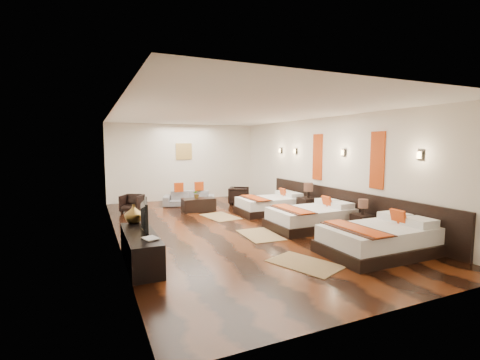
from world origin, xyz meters
name	(u,v)px	position (x,y,z in m)	size (l,w,h in m)	color
floor	(234,227)	(0.00, 0.00, 0.00)	(5.50, 9.50, 0.01)	black
ceiling	(234,114)	(0.00, 0.00, 2.80)	(5.50, 9.50, 0.01)	white
back_wall	(184,162)	(0.00, 4.75, 1.40)	(5.50, 0.01, 2.80)	silver
left_wall	(115,175)	(-2.75, 0.00, 1.40)	(0.01, 9.50, 2.80)	silver
right_wall	(324,168)	(2.75, 0.00, 1.40)	(0.01, 9.50, 2.80)	silver
headboard_panel	(342,207)	(2.71, -0.80, 0.45)	(0.08, 6.60, 0.90)	black
bed_near	(379,239)	(1.70, -3.02, 0.28)	(2.13, 1.34, 0.81)	black
bed_mid	(312,218)	(1.70, -0.89, 0.27)	(2.04, 1.28, 0.78)	black
bed_far	(271,205)	(1.69, 1.15, 0.25)	(1.93, 1.21, 0.74)	black
nightstand_a	(362,222)	(2.44, -1.81, 0.28)	(0.41, 0.41, 0.81)	black
nightstand_b	(308,205)	(2.44, 0.31, 0.34)	(0.49, 0.49, 0.97)	black
jute_mat_near	(305,264)	(0.08, -2.92, 0.01)	(0.75, 1.20, 0.01)	olive
jute_mat_mid	(260,235)	(0.25, -0.94, 0.01)	(0.75, 1.20, 0.01)	olive
jute_mat_far	(220,217)	(0.12, 1.27, 0.01)	(0.75, 1.20, 0.01)	olive
tv_console	(141,249)	(-2.50, -1.76, 0.28)	(0.50, 1.80, 0.55)	black
tv	(141,215)	(-2.45, -1.55, 0.81)	(0.91, 0.12, 0.52)	black
book	(145,240)	(-2.50, -2.27, 0.56)	(0.21, 0.28, 0.03)	black
figurine	(134,214)	(-2.50, -0.94, 0.73)	(0.35, 0.35, 0.36)	brown
sofa	(189,198)	(-0.20, 3.37, 0.25)	(1.68, 0.66, 0.49)	gray
armchair_left	(132,203)	(-2.10, 2.99, 0.27)	(0.58, 0.60, 0.54)	black
armchair_right	(239,196)	(1.43, 2.91, 0.30)	(0.64, 0.66, 0.60)	black
coffee_table	(199,205)	(-0.20, 2.32, 0.20)	(1.00, 0.50, 0.40)	black
table_plant	(197,194)	(-0.25, 2.35, 0.54)	(0.25, 0.22, 0.28)	#29561C
orange_panel_a	(377,160)	(2.73, -1.90, 1.70)	(0.04, 0.40, 1.30)	#D86014
orange_panel_b	(318,157)	(2.73, 0.30, 1.70)	(0.04, 0.40, 1.30)	#D86014
sconce_near	(420,155)	(2.70, -3.00, 1.85)	(0.07, 0.12, 0.18)	black
sconce_mid	(343,153)	(2.70, -0.80, 1.85)	(0.07, 0.12, 0.18)	black
sconce_far	(295,151)	(2.70, 1.40, 1.85)	(0.07, 0.12, 0.18)	black
sconce_lounge	(281,151)	(2.70, 2.30, 1.85)	(0.07, 0.12, 0.18)	black
gold_artwork	(184,151)	(0.00, 4.73, 1.80)	(0.60, 0.04, 0.60)	#AD873F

